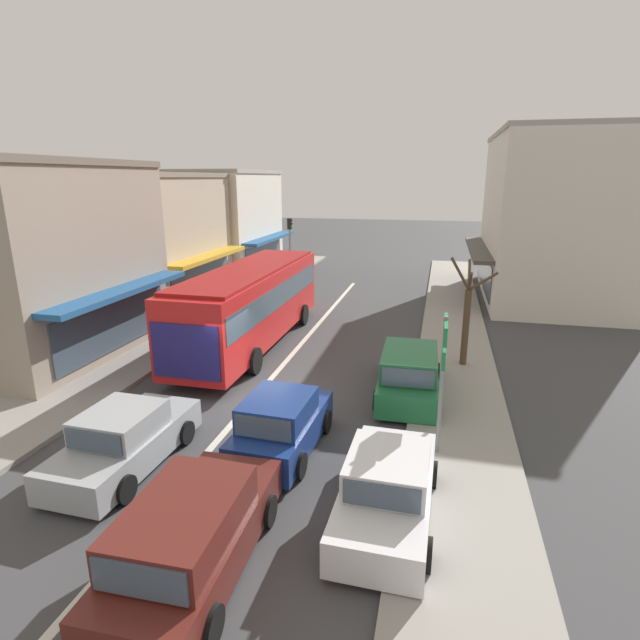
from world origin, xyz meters
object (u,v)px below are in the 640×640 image
object	(u,v)px
traffic_light_downstreet	(290,240)
directional_road_sign	(444,354)
hatchback_queue_gap_filler	(282,425)
parked_sedan_kerb_front	(387,489)
wagon_adjacent_lane_trail	(192,536)
pedestrian_browsing_midblock	(244,285)
parked_wagon_kerb_second	(409,374)
pedestrian_with_handbag_near	(236,289)
street_tree_right	(467,318)
city_bus	(251,301)
sedan_behind_bus_mid	(125,440)

from	to	relation	value
traffic_light_downstreet	directional_road_sign	distance (m)	21.57
hatchback_queue_gap_filler	parked_sedan_kerb_front	size ratio (longest dim) A/B	0.89
wagon_adjacent_lane_trail	hatchback_queue_gap_filler	xyz separation A→B (m)	(0.24, 4.24, -0.04)
traffic_light_downstreet	pedestrian_browsing_midblock	bearing A→B (deg)	-98.47
parked_wagon_kerb_second	directional_road_sign	distance (m)	4.07
hatchback_queue_gap_filler	pedestrian_browsing_midblock	size ratio (longest dim) A/B	2.31
directional_road_sign	pedestrian_with_handbag_near	size ratio (longest dim) A/B	2.21
pedestrian_browsing_midblock	street_tree_right	bearing A→B (deg)	-31.91
parked_wagon_kerb_second	directional_road_sign	xyz separation A→B (m)	(0.93, -3.45, 1.96)
city_bus	sedan_behind_bus_mid	xyz separation A→B (m)	(0.33, -9.17, -1.22)
wagon_adjacent_lane_trail	hatchback_queue_gap_filler	bearing A→B (deg)	86.78
traffic_light_downstreet	pedestrian_browsing_midblock	size ratio (longest dim) A/B	2.58
wagon_adjacent_lane_trail	directional_road_sign	world-z (taller)	directional_road_sign
traffic_light_downstreet	pedestrian_browsing_midblock	world-z (taller)	traffic_light_downstreet
street_tree_right	pedestrian_browsing_midblock	bearing A→B (deg)	148.09
parked_wagon_kerb_second	hatchback_queue_gap_filler	bearing A→B (deg)	-125.35
parked_wagon_kerb_second	pedestrian_browsing_midblock	distance (m)	13.87
wagon_adjacent_lane_trail	street_tree_right	distance (m)	12.37
wagon_adjacent_lane_trail	directional_road_sign	size ratio (longest dim) A/B	1.26
sedan_behind_bus_mid	parked_sedan_kerb_front	size ratio (longest dim) A/B	1.00
sedan_behind_bus_mid	parked_wagon_kerb_second	world-z (taller)	parked_wagon_kerb_second
city_bus	pedestrian_with_handbag_near	bearing A→B (deg)	118.87
city_bus	pedestrian_with_handbag_near	distance (m)	6.08
parked_wagon_kerb_second	pedestrian_browsing_midblock	world-z (taller)	pedestrian_browsing_midblock
sedan_behind_bus_mid	parked_sedan_kerb_front	xyz separation A→B (m)	(6.27, -0.45, 0.00)
hatchback_queue_gap_filler	directional_road_sign	world-z (taller)	directional_road_sign
hatchback_queue_gap_filler	parked_wagon_kerb_second	xyz separation A→B (m)	(2.89, 4.07, 0.04)
directional_road_sign	pedestrian_browsing_midblock	xyz separation A→B (m)	(-10.49, 13.49, -1.64)
city_bus	wagon_adjacent_lane_trail	bearing A→B (deg)	-73.60
hatchback_queue_gap_filler	wagon_adjacent_lane_trail	bearing A→B (deg)	-93.22
directional_road_sign	traffic_light_downstreet	bearing A→B (deg)	116.50
street_tree_right	city_bus	bearing A→B (deg)	176.17
directional_road_sign	street_tree_right	size ratio (longest dim) A/B	0.90
sedan_behind_bus_mid	traffic_light_downstreet	xyz separation A→B (m)	(-2.40, 21.46, 2.19)
wagon_adjacent_lane_trail	parked_wagon_kerb_second	world-z (taller)	same
city_bus	hatchback_queue_gap_filler	xyz separation A→B (m)	(3.73, -7.63, -1.17)
city_bus	traffic_light_downstreet	bearing A→B (deg)	99.56
wagon_adjacent_lane_trail	parked_wagon_kerb_second	xyz separation A→B (m)	(3.12, 8.31, 0.00)
city_bus	pedestrian_browsing_midblock	distance (m)	7.17
sedan_behind_bus_mid	wagon_adjacent_lane_trail	size ratio (longest dim) A/B	0.94
street_tree_right	pedestrian_browsing_midblock	world-z (taller)	street_tree_right
traffic_light_downstreet	street_tree_right	distance (m)	16.60
traffic_light_downstreet	wagon_adjacent_lane_trail	bearing A→B (deg)	-77.03
city_bus	hatchback_queue_gap_filler	bearing A→B (deg)	-63.92
sedan_behind_bus_mid	directional_road_sign	size ratio (longest dim) A/B	1.18
traffic_light_downstreet	directional_road_sign	bearing A→B (deg)	-63.50
parked_sedan_kerb_front	pedestrian_with_handbag_near	distance (m)	17.67
hatchback_queue_gap_filler	traffic_light_downstreet	size ratio (longest dim) A/B	0.90
parked_sedan_kerb_front	directional_road_sign	bearing A→B (deg)	69.88
wagon_adjacent_lane_trail	pedestrian_browsing_midblock	distance (m)	19.46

